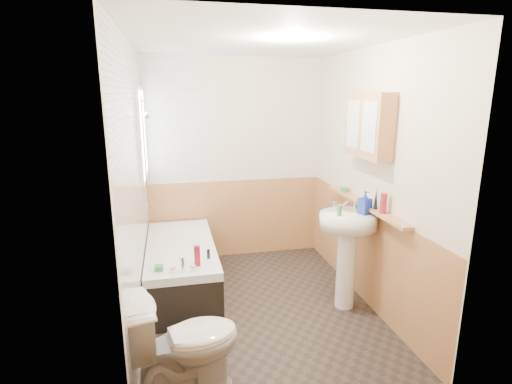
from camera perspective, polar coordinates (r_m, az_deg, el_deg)
The scene contains 26 objects.
floor at distance 4.13m, azimuth 0.46°, elevation -16.19°, with size 2.80×2.80×0.00m, color black.
ceiling at distance 3.60m, azimuth 0.55°, elevation 20.76°, with size 2.80×2.80×0.00m, color white.
wall_back at distance 5.02m, azimuth -3.09°, elevation 4.49°, with size 2.20×0.02×2.50m, color beige.
wall_front at distance 2.37m, azimuth 8.16°, elevation -6.55°, with size 2.20×0.02×2.50m, color beige.
wall_left at distance 3.59m, azimuth -17.03°, elevation 0.07°, with size 0.02×2.80×2.50m, color beige.
wall_right at distance 4.05m, azimuth 15.99°, elevation 1.68°, with size 0.02×2.80×2.50m, color beige.
wainscot_right at distance 4.26m, azimuth 15.05°, elevation -8.23°, with size 0.01×2.80×1.00m, color tan.
wainscot_front at distance 2.74m, azimuth 7.41°, elevation -21.27°, with size 2.20×0.01×1.00m, color tan.
wainscot_back at distance 5.18m, azimuth -2.94°, elevation -3.76°, with size 2.20×0.01×1.00m, color tan.
tile_cladding_left at distance 3.59m, azimuth -16.69°, elevation 0.09°, with size 0.01×2.80×2.50m, color white.
tile_return_back at distance 4.88m, azimuth -11.67°, elevation 9.86°, with size 0.75×0.01×1.50m, color white.
window at distance 4.46m, azimuth -15.89°, elevation 7.97°, with size 0.03×0.79×0.99m.
bathtub at distance 4.42m, azimuth -10.60°, elevation -10.35°, with size 0.70×1.59×0.66m.
shower_riser at distance 4.32m, azimuth -15.58°, elevation 6.56°, with size 0.10×0.08×1.19m.
toilet at distance 3.00m, azimuth -10.17°, elevation -20.51°, with size 0.44×0.79×0.77m, color white.
sink at distance 3.97m, azimuth 12.94°, elevation -6.78°, with size 0.57×0.46×1.09m.
pine_shelf at distance 4.04m, azimuth 15.21°, elevation -1.72°, with size 0.10×1.50×0.03m, color tan.
medicine_cabinet at distance 3.86m, azimuth 15.78°, elevation 9.13°, with size 0.17×0.66×0.59m.
foam_can at distance 3.72m, azimuth 17.75°, elevation -1.53°, with size 0.06×0.06×0.18m, color maroon.
green_bottle at distance 3.83m, azimuth 16.75°, elevation -0.91°, with size 0.04×0.04×0.20m, color black.
black_jar at distance 4.43m, azimuth 12.50°, elevation 0.35°, with size 0.08×0.08×0.05m, color #388447.
soap_bottle at distance 3.87m, azimuth 15.24°, elevation -2.30°, with size 0.10×0.22×0.10m, color #19339E.
clear_bottle at distance 3.75m, azimuth 11.88°, elevation -2.59°, with size 0.04×0.04×0.11m, color #388447.
blue_gel at distance 3.74m, azimuth -8.40°, elevation -9.03°, with size 0.05×0.03×0.20m, color maroon.
cream_jar at distance 3.74m, azimuth -13.71°, elevation -10.49°, with size 0.08×0.08×0.05m, color #388447.
orange_bottle at distance 3.91m, azimuth -6.81°, elevation -8.78°, with size 0.03×0.03×0.09m, color black.
Camera 1 is at (-0.80, -3.48, 2.07)m, focal length 28.00 mm.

